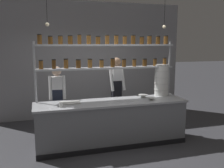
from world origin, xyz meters
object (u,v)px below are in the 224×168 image
chef_center (116,88)px  cutting_board (70,103)px  chef_left (58,98)px  container_stack (162,80)px  prep_bowl_center_front (151,99)px  prep_bowl_near_left (143,96)px  spice_shelf_unit (107,57)px  serving_cup_front (61,104)px

chef_center → cutting_board: chef_center is taller
chef_left → container_stack: (2.31, -0.40, 0.35)m
chef_left → cutting_board: chef_left is taller
container_stack → prep_bowl_center_front: (-0.44, -0.40, -0.33)m
prep_bowl_near_left → chef_left: bearing=163.9°
spice_shelf_unit → container_stack: spice_shelf_unit is taller
chef_center → prep_bowl_center_front: chef_center is taller
chef_center → cutting_board: (-1.20, -0.75, -0.10)m
spice_shelf_unit → prep_bowl_near_left: 1.17m
prep_bowl_near_left → spice_shelf_unit: bearing=167.5°
chef_center → prep_bowl_center_front: (0.47, -0.95, -0.08)m
chef_left → prep_bowl_near_left: chef_left is taller
spice_shelf_unit → chef_center: size_ratio=1.70×
cutting_board → spice_shelf_unit: bearing=17.0°
spice_shelf_unit → prep_bowl_near_left: size_ratio=13.80×
chef_left → container_stack: bearing=-7.3°
chef_left → container_stack: size_ratio=2.28×
cutting_board → prep_bowl_center_front: size_ratio=2.01×
container_stack → prep_bowl_center_front: bearing=-137.7°
spice_shelf_unit → container_stack: bearing=-2.3°
chef_left → prep_bowl_near_left: size_ratio=7.37×
prep_bowl_near_left → serving_cup_front: bearing=-169.8°
chef_center → cutting_board: 1.42m
chef_left → prep_bowl_near_left: (1.81, -0.52, 0.03)m
chef_center → prep_bowl_center_front: size_ratio=8.87×
chef_left → prep_bowl_center_front: (1.87, -0.80, 0.03)m
prep_bowl_center_front → serving_cup_front: size_ratio=2.00×
chef_center → serving_cup_front: bearing=-147.9°
cutting_board → prep_bowl_center_front: bearing=-6.6°
container_stack → prep_bowl_center_front: container_stack is taller
spice_shelf_unit → serving_cup_front: 1.43m
spice_shelf_unit → chef_left: spice_shelf_unit is taller
prep_bowl_center_front → prep_bowl_near_left: bearing=102.5°
spice_shelf_unit → prep_bowl_center_front: spice_shelf_unit is taller
serving_cup_front → prep_bowl_near_left: bearing=10.2°
container_stack → serving_cup_front: 2.37m
container_stack → cutting_board: bearing=-174.4°
prep_bowl_near_left → cutting_board: bearing=-176.9°
chef_left → serving_cup_front: chef_left is taller
serving_cup_front → chef_left: bearing=89.9°
cutting_board → serving_cup_front: bearing=-129.9°
spice_shelf_unit → serving_cup_front: (-1.04, -0.50, -0.85)m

